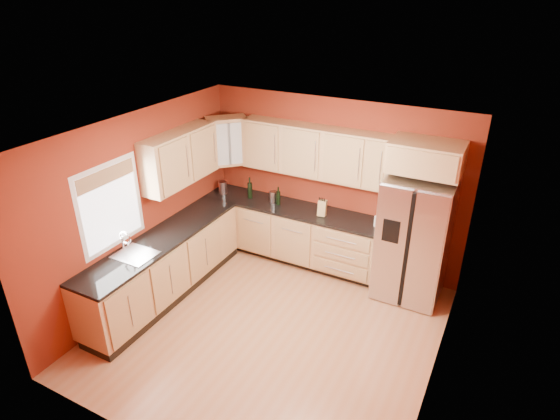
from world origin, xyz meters
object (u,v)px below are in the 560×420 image
at_px(refrigerator, 413,239).
at_px(wine_bottle_a, 250,188).
at_px(soap_dispenser, 376,220).
at_px(canister_left, 223,187).
at_px(knife_block, 322,208).

bearing_deg(refrigerator, wine_bottle_a, 178.52).
bearing_deg(soap_dispenser, wine_bottle_a, 179.71).
height_order(canister_left, knife_block, knife_block).
relative_size(refrigerator, wine_bottle_a, 5.10).
height_order(refrigerator, wine_bottle_a, refrigerator).
distance_m(knife_block, soap_dispenser, 0.82).
distance_m(refrigerator, wine_bottle_a, 2.65).
bearing_deg(wine_bottle_a, canister_left, -172.38).
height_order(canister_left, soap_dispenser, canister_left).
bearing_deg(knife_block, soap_dispenser, -5.80).
relative_size(refrigerator, soap_dispenser, 8.94).
height_order(knife_block, soap_dispenser, knife_block).
xyz_separation_m(wine_bottle_a, soap_dispenser, (2.09, -0.01, -0.08)).
distance_m(canister_left, knife_block, 1.75).
distance_m(canister_left, wine_bottle_a, 0.49).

